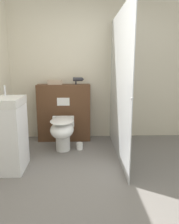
{
  "coord_description": "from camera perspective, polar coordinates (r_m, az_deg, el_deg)",
  "views": [
    {
      "loc": [
        -0.12,
        -2.01,
        1.4
      ],
      "look_at": [
        -0.01,
        1.28,
        0.68
      ],
      "focal_mm": 35.0,
      "sensor_mm": 36.0,
      "label": 1
    }
  ],
  "objects": [
    {
      "name": "ground_plane",
      "position": [
        2.45,
        1.35,
        -22.4
      ],
      "size": [
        12.0,
        12.0,
        0.0
      ],
      "primitive_type": "plane",
      "color": "slate"
    },
    {
      "name": "wall_back",
      "position": [
        4.17,
        -0.26,
        10.35
      ],
      "size": [
        8.0,
        0.06,
        2.5
      ],
      "color": "beige",
      "rests_on": "ground_plane"
    },
    {
      "name": "partition_panel",
      "position": [
        4.07,
        -6.61,
        -0.14
      ],
      "size": [
        0.96,
        0.3,
        1.04
      ],
      "color": "#51331E",
      "rests_on": "ground_plane"
    },
    {
      "name": "shower_glass",
      "position": [
        3.28,
        7.7,
        6.62
      ],
      "size": [
        0.04,
        1.82,
        2.15
      ],
      "color": "silver",
      "rests_on": "ground_plane"
    },
    {
      "name": "toilet",
      "position": [
        3.55,
        -7.11,
        -4.92
      ],
      "size": [
        0.37,
        0.6,
        0.54
      ],
      "color": "white",
      "rests_on": "ground_plane"
    },
    {
      "name": "sink_vanity",
      "position": [
        3.1,
        -21.26,
        -5.43
      ],
      "size": [
        0.5,
        0.52,
        1.12
      ],
      "color": "white",
      "rests_on": "ground_plane"
    },
    {
      "name": "hair_drier",
      "position": [
        3.94,
        -2.99,
        8.49
      ],
      "size": [
        0.2,
        0.07,
        0.13
      ],
      "color": "#2D2D33",
      "rests_on": "partition_panel"
    },
    {
      "name": "folded_towel",
      "position": [
        4.02,
        -8.98,
        7.7
      ],
      "size": [
        0.25,
        0.17,
        0.08
      ],
      "color": "tan",
      "rests_on": "partition_panel"
    },
    {
      "name": "spare_toilet_roll",
      "position": [
        3.7,
        -2.61,
        -8.87
      ],
      "size": [
        0.1,
        0.1,
        0.11
      ],
      "color": "white",
      "rests_on": "ground_plane"
    }
  ]
}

